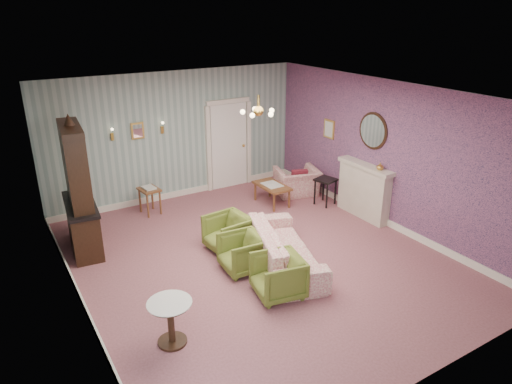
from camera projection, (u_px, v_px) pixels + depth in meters
floor at (258, 258)px, 8.31m from camera, size 7.00×7.00×0.00m
ceiling at (258, 95)px, 7.23m from camera, size 7.00×7.00×0.00m
wall_back at (177, 136)px, 10.54m from camera, size 6.00×0.00×6.00m
wall_front at (430, 280)px, 5.00m from camera, size 6.00×0.00×6.00m
wall_left at (70, 223)px, 6.31m from camera, size 0.00×7.00×7.00m
wall_right at (387, 155)px, 9.23m from camera, size 0.00×7.00×7.00m
wall_right_floral at (386, 155)px, 9.22m from camera, size 0.00×7.00×7.00m
door at (229, 144)px, 11.28m from camera, size 1.12×0.12×2.16m
olive_chair_a at (278, 274)px, 7.13m from camera, size 0.79×0.82×0.73m
olive_chair_b at (242, 251)px, 7.83m from camera, size 0.69×0.73×0.70m
olive_chair_c at (228, 231)px, 8.48m from camera, size 0.73×0.77×0.74m
sofa_chintz at (284, 242)px, 7.97m from camera, size 1.32×2.35×0.88m
wingback_chair at (297, 177)px, 11.01m from camera, size 1.10×0.87×0.84m
dresser at (77, 186)px, 8.24m from camera, size 0.66×1.52×2.46m
fireplace at (364, 191)px, 9.80m from camera, size 0.30×1.40×1.16m
mantel_vase at (380, 166)px, 9.23m from camera, size 0.15×0.15×0.15m
oval_mirror at (373, 131)px, 9.38m from camera, size 0.04×0.76×0.84m
framed_print at (329, 129)px, 10.54m from camera, size 0.04×0.34×0.42m
coffee_table at (272, 194)px, 10.53m from camera, size 0.52×0.92×0.47m
side_table_black at (325, 192)px, 10.47m from camera, size 0.50×0.50×0.62m
pedestal_table at (171, 323)px, 6.11m from camera, size 0.75×0.75×0.64m
nesting_table at (150, 200)px, 10.02m from camera, size 0.43×0.52×0.62m
gilt_mirror_back at (138, 131)px, 9.98m from camera, size 0.28×0.06×0.36m
sconce_left at (112, 135)px, 9.70m from camera, size 0.16×0.12×0.30m
sconce_right at (162, 128)px, 10.23m from camera, size 0.16×0.12×0.30m
chandelier at (258, 112)px, 7.33m from camera, size 0.56×0.56×0.36m
burgundy_cushion at (299, 177)px, 10.84m from camera, size 0.41×0.28×0.39m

